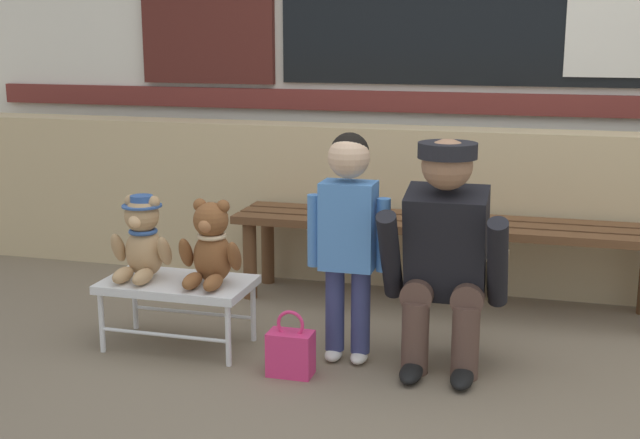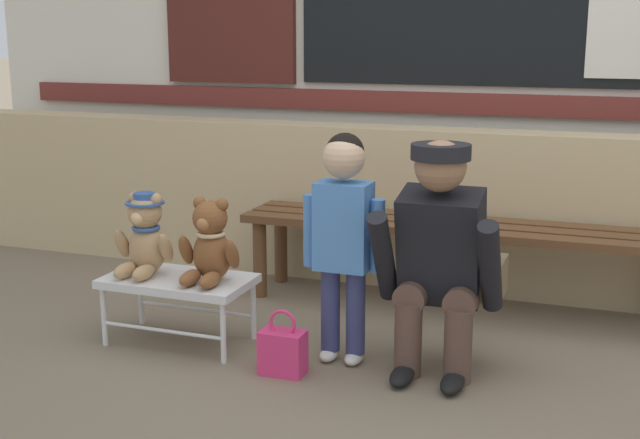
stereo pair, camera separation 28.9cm
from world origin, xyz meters
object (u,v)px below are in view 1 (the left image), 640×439
Objects in this scene: small_display_bench at (178,288)px; teddy_bear_plain at (211,246)px; wooden_bench_long at (444,233)px; adult_crouching at (448,255)px; teddy_bear_with_hat at (142,239)px; handbag_on_ground at (291,352)px; child_standing at (348,223)px.

teddy_bear_plain is (0.16, 0.00, 0.20)m from small_display_bench.
adult_crouching is at bearing -81.71° from wooden_bench_long.
teddy_bear_with_hat is 0.32m from teddy_bear_plain.
small_display_bench is 1.76× the size of teddy_bear_plain.
teddy_bear_with_hat is (-1.19, -0.86, 0.10)m from wooden_bench_long.
wooden_bench_long is at bearing 65.60° from handbag_on_ground.
teddy_bear_with_hat is at bearing 179.23° from small_display_bench.
adult_crouching reaches higher than teddy_bear_with_hat.
teddy_bear_with_hat is (-0.16, 0.00, 0.21)m from small_display_bench.
adult_crouching is (1.31, 0.07, 0.01)m from teddy_bear_with_hat.
small_display_bench reaches higher than handbag_on_ground.
small_display_bench is 1.76× the size of teddy_bear_with_hat.
teddy_bear_plain is at bearing -135.34° from wooden_bench_long.
handbag_on_ground is (0.56, -0.17, -0.17)m from small_display_bench.
teddy_bear_plain is at bearing 0.51° from small_display_bench.
teddy_bear_plain reaches higher than handbag_on_ground.
adult_crouching reaches higher than small_display_bench.
child_standing is (0.91, 0.05, 0.12)m from teddy_bear_with_hat.
small_display_bench is at bearing -176.36° from child_standing.
small_display_bench is at bearing -179.49° from teddy_bear_plain.
child_standing is at bearing 3.64° from small_display_bench.
wooden_bench_long is 0.81m from adult_crouching.
handbag_on_ground is (-0.18, -0.22, -0.50)m from child_standing.
teddy_bear_with_hat reaches higher than small_display_bench.
teddy_bear_plain is 0.38× the size of adult_crouching.
wooden_bench_long is 1.23m from teddy_bear_plain.
small_display_bench is (-1.03, -0.87, -0.11)m from wooden_bench_long.
wooden_bench_long is 1.48m from teddy_bear_with_hat.
teddy_bear_with_hat is 1.34× the size of handbag_on_ground.
child_standing is at bearing 4.50° from teddy_bear_plain.
wooden_bench_long is at bearing 39.92° from small_display_bench.
wooden_bench_long is at bearing 70.62° from child_standing.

